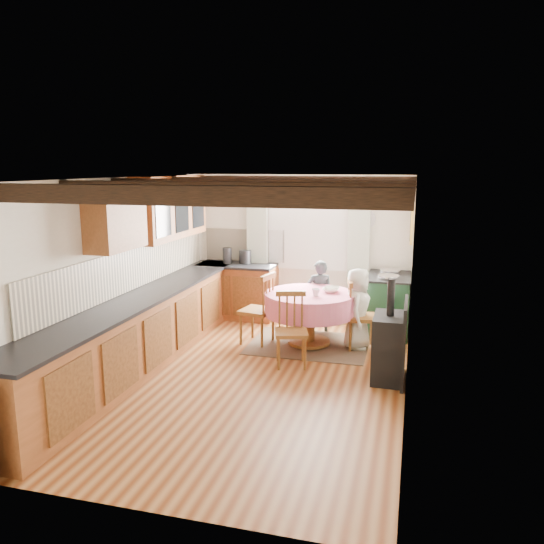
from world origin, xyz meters
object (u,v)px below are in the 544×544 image
(dining_table, at_px, (309,319))
(cast_iron_stove, at_px, (389,330))
(chair_left, at_px, (257,308))
(child_right, at_px, (358,309))
(chair_right, at_px, (361,315))
(aga_range, at_px, (388,304))
(child_far, at_px, (319,296))
(chair_near, at_px, (291,330))
(cup, at_px, (316,292))

(dining_table, bearing_deg, cast_iron_stove, -40.55)
(cast_iron_stove, bearing_deg, chair_left, 154.92)
(child_right, bearing_deg, chair_right, -91.83)
(aga_range, distance_m, child_far, 1.06)
(chair_near, relative_size, child_right, 0.83)
(cast_iron_stove, xyz_separation_m, child_far, (-1.14, 1.68, -0.06))
(cast_iron_stove, relative_size, cup, 11.12)
(chair_left, distance_m, aga_range, 2.06)
(aga_range, bearing_deg, chair_left, -151.25)
(aga_range, distance_m, cast_iron_stove, 1.90)
(chair_near, xyz_separation_m, aga_range, (1.12, 1.75, -0.02))
(chair_left, distance_m, chair_right, 1.49)
(chair_left, distance_m, cast_iron_stove, 2.12)
(child_right, relative_size, cup, 10.29)
(chair_near, bearing_deg, child_far, 70.43)
(chair_left, xyz_separation_m, cup, (0.87, -0.06, 0.30))
(chair_near, height_order, chair_right, chair_right)
(chair_right, bearing_deg, child_right, 76.61)
(dining_table, height_order, child_far, child_far)
(chair_left, height_order, cast_iron_stove, cast_iron_stove)
(cup, bearing_deg, dining_table, 126.15)
(child_right, bearing_deg, chair_near, 141.01)
(aga_range, distance_m, cup, 1.45)
(chair_near, distance_m, child_far, 1.54)
(chair_near, distance_m, aga_range, 2.08)
(child_far, bearing_deg, dining_table, 73.17)
(child_right, xyz_separation_m, cup, (-0.56, -0.21, 0.25))
(chair_right, bearing_deg, cast_iron_stove, -168.74)
(chair_left, height_order, child_far, child_far)
(child_far, xyz_separation_m, child_right, (0.65, -0.63, 0.01))
(dining_table, height_order, chair_left, chair_left)
(aga_range, xyz_separation_m, cast_iron_stove, (0.11, -1.89, 0.16))
(dining_table, height_order, child_right, child_right)
(aga_range, relative_size, child_right, 0.87)
(child_far, bearing_deg, chair_near, 71.72)
(chair_near, height_order, child_right, child_right)
(chair_right, height_order, aga_range, chair_right)
(child_far, bearing_deg, aga_range, 176.47)
(chair_near, height_order, child_far, child_far)
(dining_table, distance_m, chair_near, 0.86)
(chair_right, distance_m, cup, 0.73)
(chair_right, height_order, child_far, child_far)
(dining_table, height_order, aga_range, aga_range)
(aga_range, bearing_deg, dining_table, -139.75)
(cast_iron_stove, height_order, child_right, cast_iron_stove)
(dining_table, relative_size, chair_left, 1.23)
(dining_table, xyz_separation_m, cup, (0.12, -0.16, 0.44))
(chair_right, xyz_separation_m, child_right, (-0.06, 0.00, 0.08))
(aga_range, height_order, cast_iron_stove, cast_iron_stove)
(chair_left, distance_m, child_far, 1.10)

